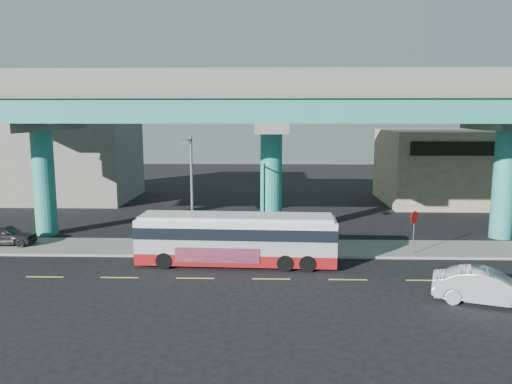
{
  "coord_description": "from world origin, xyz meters",
  "views": [
    {
      "loc": [
        -0.1,
        -25.36,
        8.54
      ],
      "look_at": [
        -0.92,
        4.0,
        3.93
      ],
      "focal_mm": 35.0,
      "sensor_mm": 36.0,
      "label": 1
    }
  ],
  "objects_px": {
    "parked_car": "(5,235)",
    "stop_sign": "(414,223)",
    "transit_bus": "(237,237)",
    "sedan": "(487,287)",
    "street_lamp": "(190,179)"
  },
  "relations": [
    {
      "from": "transit_bus",
      "to": "sedan",
      "type": "height_order",
      "value": "transit_bus"
    },
    {
      "from": "parked_car",
      "to": "stop_sign",
      "type": "relative_size",
      "value": 1.52
    },
    {
      "from": "street_lamp",
      "to": "sedan",
      "type": "bearing_deg",
      "value": -25.28
    },
    {
      "from": "transit_bus",
      "to": "street_lamp",
      "type": "distance_m",
      "value": 4.43
    },
    {
      "from": "stop_sign",
      "to": "street_lamp",
      "type": "bearing_deg",
      "value": 165.05
    },
    {
      "from": "stop_sign",
      "to": "parked_car",
      "type": "bearing_deg",
      "value": 158.87
    },
    {
      "from": "sedan",
      "to": "street_lamp",
      "type": "bearing_deg",
      "value": 83.96
    },
    {
      "from": "transit_bus",
      "to": "parked_car",
      "type": "height_order",
      "value": "transit_bus"
    },
    {
      "from": "parked_car",
      "to": "stop_sign",
      "type": "distance_m",
      "value": 25.9
    },
    {
      "from": "sedan",
      "to": "parked_car",
      "type": "height_order",
      "value": "sedan"
    },
    {
      "from": "sedan",
      "to": "stop_sign",
      "type": "relative_size",
      "value": 1.88
    },
    {
      "from": "transit_bus",
      "to": "stop_sign",
      "type": "distance_m",
      "value": 10.76
    },
    {
      "from": "sedan",
      "to": "street_lamp",
      "type": "xyz_separation_m",
      "value": [
        -14.55,
        6.87,
        4.02
      ]
    },
    {
      "from": "parked_car",
      "to": "street_lamp",
      "type": "xyz_separation_m",
      "value": [
        12.48,
        -2.11,
        3.97
      ]
    },
    {
      "from": "transit_bus",
      "to": "sedan",
      "type": "bearing_deg",
      "value": -23.09
    }
  ]
}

